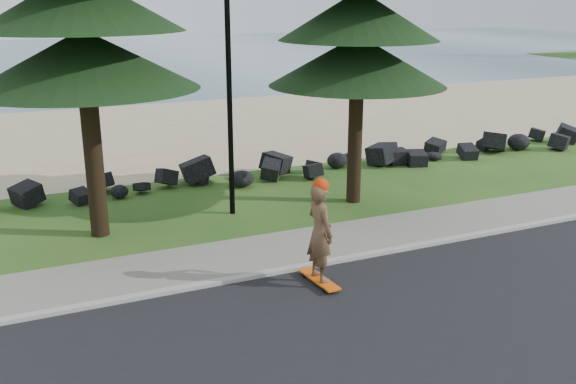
% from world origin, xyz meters
% --- Properties ---
extents(ground, '(160.00, 160.00, 0.00)m').
position_xyz_m(ground, '(0.00, 0.00, 0.00)').
color(ground, '#234E18').
rests_on(ground, ground).
extents(road, '(160.00, 7.00, 0.02)m').
position_xyz_m(road, '(0.00, -4.50, 0.01)').
color(road, black).
rests_on(road, ground).
extents(kerb, '(160.00, 0.20, 0.10)m').
position_xyz_m(kerb, '(0.00, -0.90, 0.05)').
color(kerb, '#AAA699').
rests_on(kerb, ground).
extents(sidewalk, '(160.00, 2.00, 0.08)m').
position_xyz_m(sidewalk, '(0.00, 0.20, 0.04)').
color(sidewalk, gray).
rests_on(sidewalk, ground).
extents(beach_sand, '(160.00, 15.00, 0.01)m').
position_xyz_m(beach_sand, '(0.00, 14.50, 0.01)').
color(beach_sand, tan).
rests_on(beach_sand, ground).
extents(ocean, '(160.00, 58.00, 0.01)m').
position_xyz_m(ocean, '(0.00, 51.00, 0.00)').
color(ocean, '#385C6B').
rests_on(ocean, ground).
extents(seawall_boulders, '(60.00, 2.40, 1.10)m').
position_xyz_m(seawall_boulders, '(0.00, 5.60, 0.00)').
color(seawall_boulders, black).
rests_on(seawall_boulders, ground).
extents(lamp_post, '(0.25, 0.14, 8.14)m').
position_xyz_m(lamp_post, '(0.00, 3.20, 4.13)').
color(lamp_post, black).
rests_on(lamp_post, ground).
extents(skateboarder, '(0.54, 1.22, 2.24)m').
position_xyz_m(skateboarder, '(0.15, -1.73, 1.12)').
color(skateboarder, '#F15B0E').
rests_on(skateboarder, ground).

